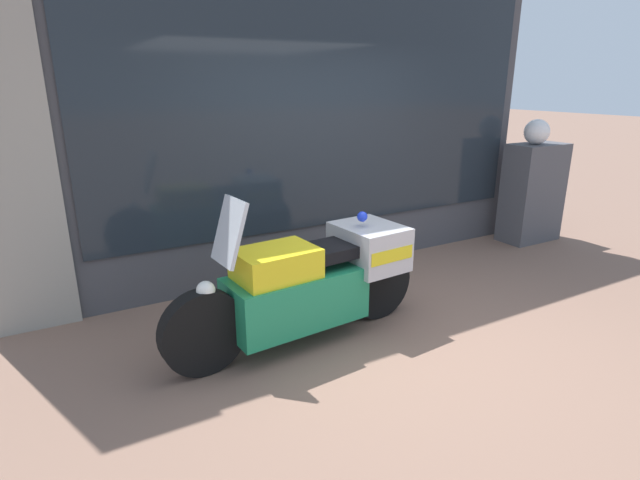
% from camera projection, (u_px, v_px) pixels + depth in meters
% --- Properties ---
extents(ground_plane, '(60.00, 60.00, 0.00)m').
position_uv_depth(ground_plane, '(407.00, 340.00, 4.20)').
color(ground_plane, '#7A5B4C').
extents(shop_building, '(6.16, 0.55, 4.09)m').
position_uv_depth(shop_building, '(265.00, 84.00, 5.06)').
color(shop_building, '#424247').
rests_on(shop_building, ground).
extents(window_display, '(4.97, 0.30, 1.98)m').
position_uv_depth(window_display, '(319.00, 225.00, 5.88)').
color(window_display, slate).
rests_on(window_display, ground).
extents(paramedic_motorcycle, '(2.34, 0.68, 1.30)m').
position_uv_depth(paramedic_motorcycle, '(313.00, 280.00, 4.12)').
color(paramedic_motorcycle, black).
rests_on(paramedic_motorcycle, ground).
extents(utility_cabinet, '(0.81, 0.44, 1.31)m').
position_uv_depth(utility_cabinet, '(532.00, 193.00, 6.69)').
color(utility_cabinet, '#4C4C51').
rests_on(utility_cabinet, ground).
extents(white_helmet, '(0.32, 0.32, 0.32)m').
position_uv_depth(white_helmet, '(537.00, 132.00, 6.38)').
color(white_helmet, white).
rests_on(white_helmet, utility_cabinet).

